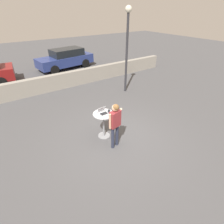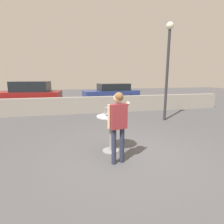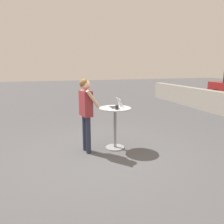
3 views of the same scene
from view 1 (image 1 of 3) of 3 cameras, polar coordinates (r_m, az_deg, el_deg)
The scene contains 8 objects.
ground_plane at distance 6.57m, azimuth 2.05°, elevation -8.83°, with size 50.00×50.00×0.00m, color #4C4C4F.
pavement_kerb at distance 10.91m, azimuth -16.19°, elevation 9.71°, with size 15.55×0.35×0.92m.
cafe_table at distance 6.33m, azimuth -2.77°, elevation -2.96°, with size 0.74×0.74×0.99m.
laptop at distance 6.14m, azimuth -2.98°, elevation -0.03°, with size 0.30×0.31×0.22m.
coffee_mug at distance 6.21m, azimuth -1.03°, elevation 0.34°, with size 0.11×0.08×0.10m.
standing_person at distance 5.64m, azimuth 1.01°, elevation -2.91°, with size 0.53×0.41×1.68m.
parked_car_further_down at distance 14.69m, azimuth -14.87°, elevation 16.54°, with size 4.44×2.16×1.49m.
street_lamp at distance 9.55m, azimuth 4.99°, elevation 22.31°, with size 0.32×0.32×4.30m.
Camera 1 is at (-3.02, -4.04, 4.22)m, focal length 28.00 mm.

